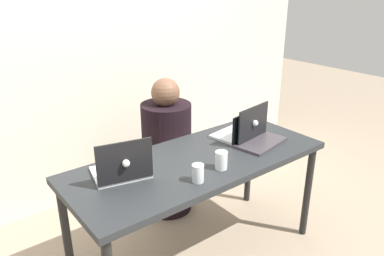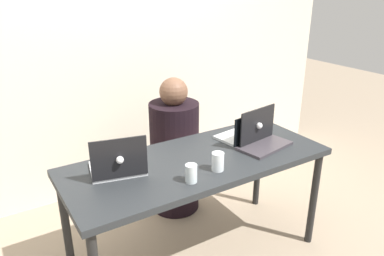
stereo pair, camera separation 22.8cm
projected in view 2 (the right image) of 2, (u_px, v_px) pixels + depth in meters
The scene contains 9 objects.
ground_plane at pixel (197, 256), 2.58m from camera, with size 12.00×12.00×0.00m, color gray.
back_wall at pixel (117, 54), 3.12m from camera, with size 4.50×0.10×2.38m, color beige.
desk at pixel (198, 169), 2.33m from camera, with size 1.65×0.68×0.75m.
person_at_center at pixel (175, 153), 2.97m from camera, with size 0.41×0.41×1.10m.
laptop_front_right at pixel (260, 139), 2.47m from camera, with size 0.39×0.28×0.21m.
laptop_back_left at pixel (118, 165), 2.10m from camera, with size 0.35×0.32×0.25m.
laptop_back_right at pixel (247, 132), 2.55m from camera, with size 0.36×0.31×0.25m.
water_glass_center at pixel (218, 163), 2.15m from camera, with size 0.07×0.07×0.11m.
water_glass_left at pixel (191, 174), 2.02m from camera, with size 0.07×0.07×0.10m.
Camera 2 is at (-1.12, -1.74, 1.77)m, focal length 35.00 mm.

